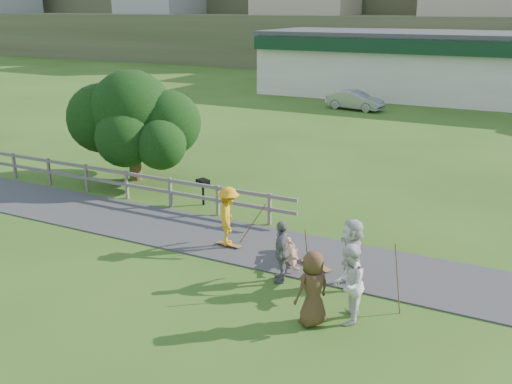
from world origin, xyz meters
TOP-DOWN VIEW (x-y plane):
  - ground at (0.00, 0.00)m, footprint 260.00×260.00m
  - path at (0.00, 1.50)m, footprint 34.00×3.00m
  - fence at (-4.62, 3.30)m, footprint 15.05×0.10m
  - strip_mall at (4.00, 34.94)m, footprint 32.50×10.75m
  - skater_rider at (1.72, 1.03)m, footprint 1.15×1.35m
  - skater_fallen at (3.82, 0.94)m, footprint 1.65×1.22m
  - spectator_a at (6.28, -1.46)m, footprint 0.88×1.05m
  - spectator_b at (4.06, -0.27)m, footprint 0.71×1.07m
  - spectator_c at (5.59, -1.93)m, footprint 0.94×1.04m
  - spectator_d at (5.81, 0.24)m, footprint 1.10×1.83m
  - car_silver at (-2.32, 26.24)m, footprint 4.23×2.02m
  - tree at (-5.30, 5.46)m, footprint 5.49×5.49m
  - bbq at (-1.04, 4.01)m, footprint 0.55×0.49m
  - longboard_rider at (1.72, 1.03)m, footprint 0.81×0.24m
  - longboard_fallen at (4.62, 0.84)m, footprint 1.00×0.61m
  - helmet at (4.42, 1.29)m, footprint 0.32×0.32m
  - pole_rider at (2.32, 1.43)m, footprint 0.03×0.03m
  - pole_spec_left at (4.94, -0.61)m, footprint 0.03×0.03m
  - pole_spec_right at (7.18, -0.55)m, footprint 0.03×0.03m

SIDE VIEW (x-z plane):
  - ground at x=0.00m, z-range 0.00..0.00m
  - path at x=0.00m, z-range 0.00..0.04m
  - longboard_rider at x=1.72m, z-range 0.00..0.09m
  - longboard_fallen at x=4.62m, z-range 0.00..0.11m
  - helmet at x=4.42m, z-range 0.00..0.32m
  - skater_fallen at x=3.82m, z-range 0.00..0.61m
  - bbq at x=-1.04m, z-range 0.00..0.97m
  - car_silver at x=-2.32m, z-range 0.00..1.34m
  - fence at x=-4.62m, z-range 0.17..1.27m
  - spectator_b at x=4.06m, z-range 0.00..1.70m
  - pole_rider at x=2.32m, z-range 0.00..1.71m
  - pole_spec_left at x=4.94m, z-range 0.00..1.74m
  - pole_spec_right at x=7.18m, z-range 0.00..1.77m
  - spectator_c at x=5.59m, z-range 0.00..1.79m
  - skater_rider at x=1.72m, z-range 0.00..1.81m
  - spectator_d at x=5.81m, z-range 0.00..1.88m
  - spectator_a at x=6.28m, z-range 0.00..1.90m
  - tree at x=-5.30m, z-range 0.00..3.76m
  - strip_mall at x=4.00m, z-range 0.03..5.13m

